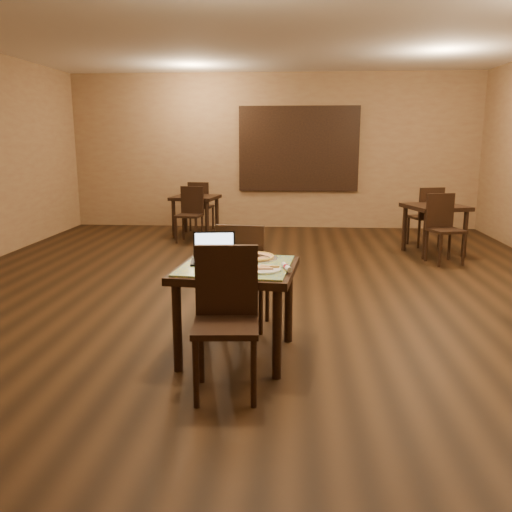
# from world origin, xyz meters

# --- Properties ---
(ground) EXTENTS (10.00, 10.00, 0.00)m
(ground) POSITION_xyz_m (0.00, 0.00, 0.00)
(ground) COLOR black
(ground) RESTS_ON ground
(wall_back) EXTENTS (8.00, 0.02, 3.00)m
(wall_back) POSITION_xyz_m (0.00, 5.00, 1.50)
(wall_back) COLOR olive
(wall_back) RESTS_ON ground
(wall_front) EXTENTS (8.00, 0.02, 3.00)m
(wall_front) POSITION_xyz_m (0.00, -5.00, 1.50)
(wall_front) COLOR olive
(wall_front) RESTS_ON ground
(ceiling) EXTENTS (8.00, 10.00, 0.02)m
(ceiling) POSITION_xyz_m (0.00, 0.00, 3.00)
(ceiling) COLOR silver
(ceiling) RESTS_ON wall_back
(mural) EXTENTS (2.34, 0.05, 1.64)m
(mural) POSITION_xyz_m (0.50, 4.96, 1.55)
(mural) COLOR #295D97
(mural) RESTS_ON wall_back
(tiled_table) EXTENTS (1.01, 1.01, 0.76)m
(tiled_table) POSITION_xyz_m (-0.02, -1.69, 0.66)
(tiled_table) COLOR black
(tiled_table) RESTS_ON ground
(chair_main_near) EXTENTS (0.48, 0.48, 1.02)m
(chair_main_near) POSITION_xyz_m (-0.03, -2.30, 0.58)
(chair_main_near) COLOR black
(chair_main_near) RESTS_ON ground
(chair_main_far) EXTENTS (0.48, 0.48, 1.00)m
(chair_main_far) POSITION_xyz_m (-0.03, -1.08, 0.56)
(chair_main_far) COLOR black
(chair_main_far) RESTS_ON ground
(laptop) EXTENTS (0.37, 0.31, 0.23)m
(laptop) POSITION_xyz_m (-0.22, -1.58, 0.82)
(laptop) COLOR black
(laptop) RESTS_ON tiled_table
(plate) EXTENTS (0.28, 0.28, 0.02)m
(plate) POSITION_xyz_m (0.20, -1.87, 0.77)
(plate) COLOR white
(plate) RESTS_ON tiled_table
(pizza_slice) EXTENTS (0.20, 0.20, 0.02)m
(pizza_slice) POSITION_xyz_m (0.20, -1.87, 0.79)
(pizza_slice) COLOR beige
(pizza_slice) RESTS_ON plate
(pizza_pan) EXTENTS (0.40, 0.40, 0.01)m
(pizza_pan) POSITION_xyz_m (0.10, -1.45, 0.77)
(pizza_pan) COLOR silver
(pizza_pan) RESTS_ON tiled_table
(pizza_whole) EXTENTS (0.34, 0.34, 0.02)m
(pizza_whole) POSITION_xyz_m (0.10, -1.45, 0.78)
(pizza_whole) COLOR beige
(pizza_whole) RESTS_ON pizza_pan
(spatula) EXTENTS (0.23, 0.26, 0.01)m
(spatula) POSITION_xyz_m (0.12, -1.47, 0.79)
(spatula) COLOR silver
(spatula) RESTS_ON pizza_whole
(napkin_roll) EXTENTS (0.09, 0.19, 0.04)m
(napkin_roll) POSITION_xyz_m (0.38, -1.83, 0.78)
(napkin_roll) COLOR white
(napkin_roll) RESTS_ON tiled_table
(other_table_a) EXTENTS (1.00, 1.00, 0.76)m
(other_table_a) POSITION_xyz_m (2.58, 2.53, 0.63)
(other_table_a) COLOR black
(other_table_a) RESTS_ON ground
(other_table_a_chair_near) EXTENTS (0.53, 0.53, 0.98)m
(other_table_a_chair_near) POSITION_xyz_m (2.55, 1.95, 0.55)
(other_table_a_chair_near) COLOR black
(other_table_a_chair_near) RESTS_ON ground
(other_table_a_chair_far) EXTENTS (0.53, 0.53, 0.98)m
(other_table_a_chair_far) POSITION_xyz_m (2.60, 3.10, 0.55)
(other_table_a_chair_far) COLOR black
(other_table_a_chair_far) RESTS_ON ground
(other_table_b) EXTENTS (0.88, 0.88, 0.73)m
(other_table_b) POSITION_xyz_m (-1.37, 3.88, 0.60)
(other_table_b) COLOR black
(other_table_b) RESTS_ON ground
(other_table_b_chair_near) EXTENTS (0.46, 0.46, 0.94)m
(other_table_b_chair_near) POSITION_xyz_m (-1.36, 3.33, 0.53)
(other_table_b_chair_near) COLOR black
(other_table_b_chair_near) RESTS_ON ground
(other_table_b_chair_far) EXTENTS (0.46, 0.46, 0.94)m
(other_table_b_chair_far) POSITION_xyz_m (-1.38, 4.43, 0.53)
(other_table_b_chair_far) COLOR black
(other_table_b_chair_far) RESTS_ON ground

